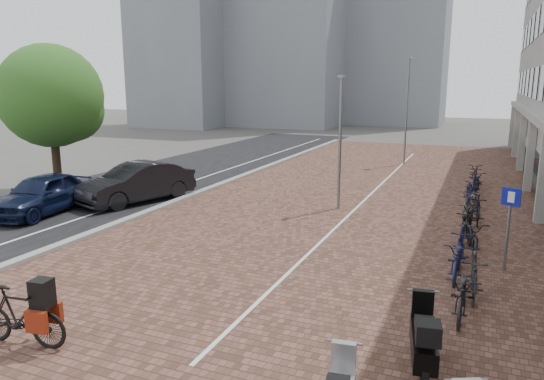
{
  "coord_description": "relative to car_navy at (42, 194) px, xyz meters",
  "views": [
    {
      "loc": [
        6.66,
        -9.91,
        4.97
      ],
      "look_at": [
        0.0,
        6.0,
        1.3
      ],
      "focal_mm": 33.15,
      "sensor_mm": 36.0,
      "label": 1
    }
  ],
  "objects": [
    {
      "name": "lamp_far",
      "position": [
        11.17,
        17.72,
        2.46
      ],
      "size": [
        0.12,
        0.12,
        6.49
      ],
      "primitive_type": "cylinder",
      "color": "slate",
      "rests_on": "ground"
    },
    {
      "name": "parking_sign",
      "position": [
        16.37,
        0.21,
        0.74
      ],
      "size": [
        0.46,
        0.22,
        2.3
      ],
      "rotation": [
        0.0,
        0.0,
        -0.4
      ],
      "color": "slate",
      "rests_on": "ground"
    },
    {
      "name": "ground",
      "position": [
        8.87,
        -4.13,
        -0.78
      ],
      "size": [
        140.0,
        140.0,
        0.0
      ],
      "primitive_type": "plane",
      "color": "#474442",
      "rests_on": "ground"
    },
    {
      "name": "plaza_brick",
      "position": [
        10.87,
        7.87,
        -0.77
      ],
      "size": [
        14.5,
        42.0,
        0.04
      ],
      "primitive_type": "cube",
      "color": "brown",
      "rests_on": "ground"
    },
    {
      "name": "lamp_near",
      "position": [
        10.41,
        5.12,
        1.84
      ],
      "size": [
        0.12,
        0.12,
        5.24
      ],
      "primitive_type": "cylinder",
      "color": "slate",
      "rests_on": "ground"
    },
    {
      "name": "parking_line",
      "position": [
        11.07,
        7.87,
        -0.75
      ],
      "size": [
        0.1,
        30.0,
        0.0
      ],
      "primitive_type": "cube",
      "color": "white",
      "rests_on": "plaza_brick"
    },
    {
      "name": "hero_bike",
      "position": [
        7.65,
        -7.71,
        -0.16
      ],
      "size": [
        2.05,
        0.84,
        1.41
      ],
      "rotation": [
        0.0,
        0.0,
        1.72
      ],
      "color": "black",
      "rests_on": "ground"
    },
    {
      "name": "bike_row",
      "position": [
        15.4,
        4.92,
        -0.26
      ],
      "size": [
        1.21,
        18.08,
        1.05
      ],
      "color": "black",
      "rests_on": "ground"
    },
    {
      "name": "curb",
      "position": [
        3.77,
        7.87,
        -0.71
      ],
      "size": [
        0.35,
        42.0,
        0.14
      ],
      "primitive_type": "cube",
      "color": "gray",
      "rests_on": "ground"
    },
    {
      "name": "street_tree",
      "position": [
        -2.44,
        3.43,
        3.5
      ],
      "size": [
        4.63,
        4.63,
        6.73
      ],
      "color": "#382619",
      "rests_on": "ground"
    },
    {
      "name": "car_dark",
      "position": [
        2.17,
        3.0,
        0.05
      ],
      "size": [
        3.25,
        5.37,
        1.67
      ],
      "primitive_type": "imported",
      "rotation": [
        0.0,
        0.0,
        -0.31
      ],
      "color": "black",
      "rests_on": "ground"
    },
    {
      "name": "car_navy",
      "position": [
        0.0,
        0.0,
        0.0
      ],
      "size": [
        2.31,
        4.76,
        1.57
      ],
      "primitive_type": "imported",
      "rotation": [
        0.0,
        0.0,
        0.1
      ],
      "color": "black",
      "rests_on": "ground"
    },
    {
      "name": "scooter_mid",
      "position": [
        14.88,
        -5.58,
        -0.16
      ],
      "size": [
        0.87,
        1.9,
        1.26
      ],
      "primitive_type": null,
      "rotation": [
        0.0,
        0.0,
        0.17
      ],
      "color": "black",
      "rests_on": "ground"
    },
    {
      "name": "bg_towers",
      "position": [
        -5.46,
        44.8,
        13.18
      ],
      "size": [
        33.0,
        23.0,
        32.0
      ],
      "color": "gray",
      "rests_on": "ground"
    },
    {
      "name": "lane_line",
      "position": [
        1.87,
        7.87,
        -0.76
      ],
      "size": [
        0.12,
        44.0,
        0.0
      ],
      "primitive_type": "cube",
      "color": "white",
      "rests_on": "street_asphalt"
    },
    {
      "name": "street_asphalt",
      "position": [
        -0.13,
        7.87,
        -0.78
      ],
      "size": [
        8.0,
        50.0,
        0.03
      ],
      "primitive_type": "cube",
      "color": "black",
      "rests_on": "ground"
    }
  ]
}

